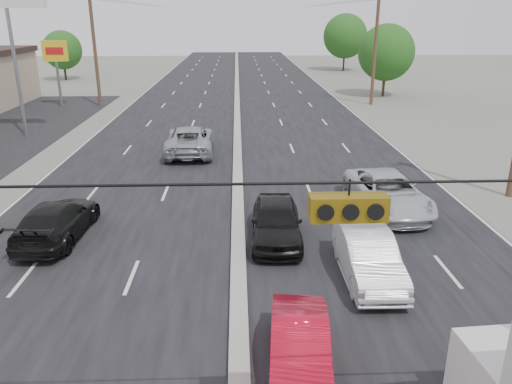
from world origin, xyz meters
TOP-DOWN VIEW (x-y plane):
  - road_surface at (0.00, 30.00)m, footprint 20.00×160.00m
  - center_median at (0.00, 30.00)m, footprint 0.50×160.00m
  - utility_pole_left_c at (-12.50, 40.00)m, footprint 1.60×0.30m
  - utility_pole_right_c at (12.50, 40.00)m, footprint 1.60×0.30m
  - traffic_signals at (1.40, 0.00)m, footprint 25.00×0.30m
  - pole_sign_far at (-16.00, 40.00)m, footprint 2.20×0.25m
  - tree_left_far at (-22.00, 60.00)m, footprint 4.80×4.80m
  - tree_right_mid at (15.00, 45.00)m, footprint 5.60×5.60m
  - tree_right_far at (16.00, 70.00)m, footprint 6.40×6.40m
  - red_sedan at (1.40, 3.40)m, footprint 1.68×3.94m
  - queue_car_a at (1.40, 10.60)m, footprint 2.00×4.54m
  - queue_car_b at (4.07, 7.72)m, footprint 1.56×4.43m
  - queue_car_c at (6.35, 13.49)m, footprint 2.99×5.75m
  - oncoming_near at (-6.70, 11.11)m, footprint 2.22×4.99m
  - oncoming_far at (-2.86, 23.12)m, footprint 2.95×6.00m

SIDE VIEW (x-z plane):
  - road_surface at x=0.00m, z-range -0.01..0.01m
  - center_median at x=0.00m, z-range 0.00..0.20m
  - red_sedan at x=1.40m, z-range 0.00..1.26m
  - oncoming_near at x=-6.70m, z-range 0.00..1.42m
  - queue_car_b at x=4.07m, z-range 0.00..1.46m
  - queue_car_a at x=1.40m, z-range 0.00..1.52m
  - queue_car_c at x=6.35m, z-range 0.00..1.55m
  - oncoming_far at x=-2.86m, z-range 0.00..1.64m
  - tree_left_far at x=-22.00m, z-range 0.66..6.78m
  - tree_right_mid at x=15.00m, z-range 0.77..7.91m
  - pole_sign_far at x=-16.00m, z-range 1.41..7.41m
  - tree_right_far at x=16.00m, z-range 0.88..9.04m
  - utility_pole_left_c at x=-12.50m, z-range 0.11..10.11m
  - utility_pole_right_c at x=12.50m, z-range 0.11..10.11m
  - traffic_signals at x=1.40m, z-range 5.22..5.77m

